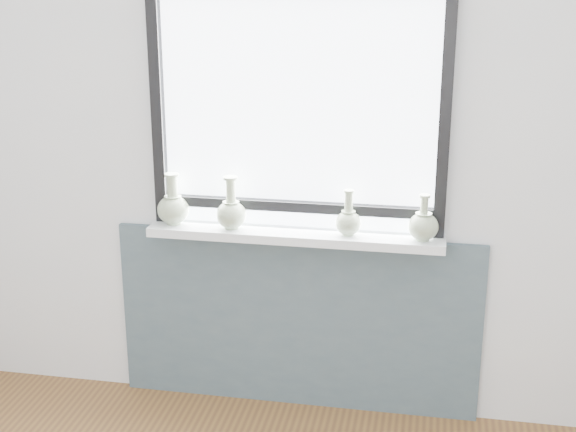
% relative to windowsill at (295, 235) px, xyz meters
% --- Properties ---
extents(back_wall, '(3.60, 0.02, 2.60)m').
position_rel_windowsill_xyz_m(back_wall, '(0.00, 0.10, 0.42)').
color(back_wall, silver).
rests_on(back_wall, ground).
extents(apron_panel, '(1.70, 0.03, 0.86)m').
position_rel_windowsill_xyz_m(apron_panel, '(0.00, 0.07, -0.45)').
color(apron_panel, '#485962').
rests_on(apron_panel, ground).
extents(windowsill, '(1.32, 0.18, 0.04)m').
position_rel_windowsill_xyz_m(windowsill, '(0.00, 0.00, 0.00)').
color(windowsill, white).
rests_on(windowsill, apron_panel).
extents(window, '(1.30, 0.06, 1.05)m').
position_rel_windowsill_xyz_m(window, '(0.00, 0.06, 0.56)').
color(window, black).
rests_on(window, windowsill).
extents(vase_a, '(0.14, 0.14, 0.24)m').
position_rel_windowsill_xyz_m(vase_a, '(-0.56, 0.00, 0.10)').
color(vase_a, '#ACC09A').
rests_on(vase_a, windowsill).
extents(vase_b, '(0.14, 0.14, 0.24)m').
position_rel_windowsill_xyz_m(vase_b, '(-0.28, -0.01, 0.10)').
color(vase_b, '#ACC09A').
rests_on(vase_b, windowsill).
extents(vase_c, '(0.11, 0.11, 0.20)m').
position_rel_windowsill_xyz_m(vase_c, '(0.24, -0.01, 0.08)').
color(vase_c, '#ACC09A').
rests_on(vase_c, windowsill).
extents(vase_d, '(0.13, 0.13, 0.20)m').
position_rel_windowsill_xyz_m(vase_d, '(0.56, -0.02, 0.09)').
color(vase_d, '#ACC09A').
rests_on(vase_d, windowsill).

